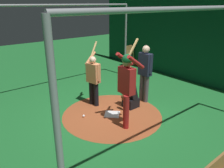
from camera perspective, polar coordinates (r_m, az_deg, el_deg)
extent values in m
plane|color=#1E6B2D|center=(6.50, 0.00, -7.87)|extent=(27.09, 27.09, 0.00)
cylinder|color=#9E4C28|center=(6.50, 0.00, -7.85)|extent=(2.87, 2.87, 0.01)
cube|color=white|center=(6.50, 0.00, -7.78)|extent=(0.59, 0.59, 0.01)
cylinder|color=maroon|center=(5.66, 3.65, -7.28)|extent=(0.15, 0.15, 0.91)
cylinder|color=maroon|center=(5.99, 3.59, -5.67)|extent=(0.15, 0.15, 0.91)
cube|color=#B21E1E|center=(5.51, 3.80, 0.92)|extent=(0.22, 0.44, 0.68)
cylinder|color=#B21E1E|center=(5.30, 6.18, 5.59)|extent=(0.55, 0.09, 0.42)
cylinder|color=#B21E1E|center=(5.58, 3.29, 6.42)|extent=(0.55, 0.09, 0.42)
sphere|color=#9E704C|center=(5.37, 3.92, 5.69)|extent=(0.23, 0.23, 0.23)
sphere|color=#0F4C23|center=(5.36, 3.94, 6.35)|extent=(0.26, 0.26, 0.26)
cylinder|color=tan|center=(5.58, 4.69, 7.76)|extent=(0.54, 0.06, 0.73)
cube|color=black|center=(6.93, 4.86, -4.70)|extent=(0.40, 0.40, 0.30)
cube|color=black|center=(6.75, 4.71, -1.86)|extent=(0.31, 0.40, 0.49)
sphere|color=#9E704C|center=(6.61, 4.66, 0.85)|extent=(0.23, 0.23, 0.23)
cube|color=gray|center=(6.55, 4.01, 0.66)|extent=(0.03, 0.21, 0.21)
ellipsoid|color=brown|center=(6.58, 3.27, -3.63)|extent=(0.12, 0.28, 0.22)
cylinder|color=#4C4C51|center=(7.21, 8.82, -1.28)|extent=(0.15, 0.15, 0.89)
cylinder|color=#4C4C51|center=(7.34, 7.67, -0.84)|extent=(0.15, 0.15, 0.89)
cube|color=#1E2338|center=(7.02, 8.56, 5.02)|extent=(0.22, 0.42, 0.71)
cylinder|color=#1E2338|center=(6.88, 9.82, 5.11)|extent=(0.09, 0.09, 0.60)
cylinder|color=#1E2338|center=(7.14, 7.39, 5.80)|extent=(0.09, 0.09, 0.60)
sphere|color=beige|center=(6.91, 8.77, 8.86)|extent=(0.23, 0.23, 0.23)
cylinder|color=black|center=(6.90, -4.11, -2.69)|extent=(0.15, 0.15, 0.76)
cylinder|color=black|center=(7.03, -5.29, -2.28)|extent=(0.15, 0.15, 0.76)
cube|color=#D78657|center=(6.73, -4.87, 2.87)|extent=(0.30, 0.45, 0.60)
cylinder|color=#D78657|center=(6.58, -3.62, 2.93)|extent=(0.09, 0.09, 0.51)
cylinder|color=#D78657|center=(6.83, -5.60, 6.61)|extent=(0.46, 0.17, 0.39)
sphere|color=beige|center=(6.62, -4.98, 6.25)|extent=(0.20, 0.20, 0.20)
cylinder|color=tan|center=(6.86, -5.16, 7.70)|extent=(0.46, 0.15, 0.74)
cube|color=#0C3D26|center=(9.27, 22.13, 11.34)|extent=(0.20, 11.09, 3.71)
cylinder|color=gray|center=(9.60, 3.50, 10.83)|extent=(0.08, 0.08, 2.99)
cylinder|color=gray|center=(2.62, -13.31, -17.40)|extent=(0.08, 0.08, 2.99)
cylinder|color=gray|center=(7.84, -12.42, 19.27)|extent=(5.60, 0.07, 0.07)
cylinder|color=gray|center=(4.10, 24.00, 17.48)|extent=(5.60, 0.07, 0.07)
cube|color=olive|center=(11.43, 5.10, 7.38)|extent=(0.82, 0.04, 1.05)
cylinder|color=tan|center=(11.63, 6.39, 6.95)|extent=(0.06, 0.20, 0.81)
cylinder|color=olive|center=(11.54, 5.97, 6.88)|extent=(0.06, 0.12, 0.82)
cylinder|color=tan|center=(11.46, 5.54, 6.84)|extent=(0.06, 0.17, 0.83)
cylinder|color=black|center=(11.37, 5.11, 6.78)|extent=(0.06, 0.19, 0.84)
cylinder|color=tan|center=(11.29, 4.67, 6.67)|extent=(0.06, 0.13, 0.84)
cylinder|color=tan|center=(11.21, 4.23, 6.72)|extent=(0.06, 0.21, 0.88)
cube|color=olive|center=(4.12, 26.08, -18.17)|extent=(1.45, 0.04, 0.40)
sphere|color=white|center=(6.39, -7.31, -8.15)|extent=(0.07, 0.07, 0.07)
sphere|color=white|center=(6.54, 1.86, -7.28)|extent=(0.07, 0.07, 0.07)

